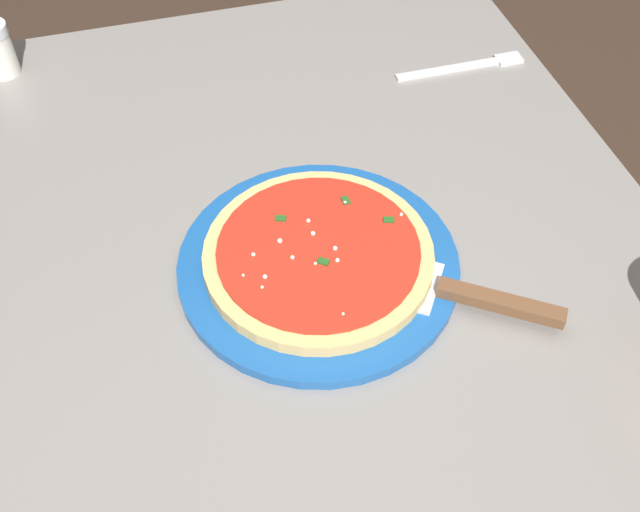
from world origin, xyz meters
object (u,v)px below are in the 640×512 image
(serving_plate, at_px, (320,264))
(pizza, at_px, (320,254))
(pizza_server, at_px, (461,294))
(fork, at_px, (467,66))

(serving_plate, height_order, pizza, pizza)
(serving_plate, relative_size, pizza_server, 1.47)
(pizza, bearing_deg, fork, -45.23)
(serving_plate, height_order, pizza_server, pizza_server)
(serving_plate, bearing_deg, pizza, -2.57)
(pizza, distance_m, pizza_server, 0.15)
(fork, bearing_deg, pizza_server, 155.84)
(fork, bearing_deg, serving_plate, 134.77)
(pizza, height_order, fork, pizza)
(serving_plate, relative_size, pizza, 1.23)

